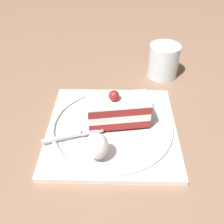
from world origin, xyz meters
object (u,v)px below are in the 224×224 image
object	(u,v)px
dessert_plate	(112,128)
drink_glass_near	(163,62)
cake_slice	(118,110)
whipped_cream_dollop	(97,146)
fork	(75,135)

from	to	relation	value
dessert_plate	drink_glass_near	bearing A→B (deg)	-121.78
cake_slice	drink_glass_near	size ratio (longest dim) A/B	1.50
whipped_cream_dollop	fork	xyz separation A→B (m)	(0.04, -0.05, -0.02)
whipped_cream_dollop	drink_glass_near	distance (m)	0.32
dessert_plate	cake_slice	xyz separation A→B (m)	(-0.01, -0.01, 0.04)
cake_slice	whipped_cream_dollop	xyz separation A→B (m)	(0.04, 0.09, -0.00)
cake_slice	whipped_cream_dollop	world-z (taller)	cake_slice
dessert_plate	cake_slice	world-z (taller)	cake_slice
drink_glass_near	whipped_cream_dollop	bearing A→B (deg)	61.84
cake_slice	fork	size ratio (longest dim) A/B	1.11
cake_slice	drink_glass_near	xyz separation A→B (m)	(-0.11, -0.19, -0.01)
drink_glass_near	fork	bearing A→B (deg)	50.51
dessert_plate	cake_slice	bearing A→B (deg)	-136.21
cake_slice	fork	world-z (taller)	cake_slice
dessert_plate	cake_slice	size ratio (longest dim) A/B	2.08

